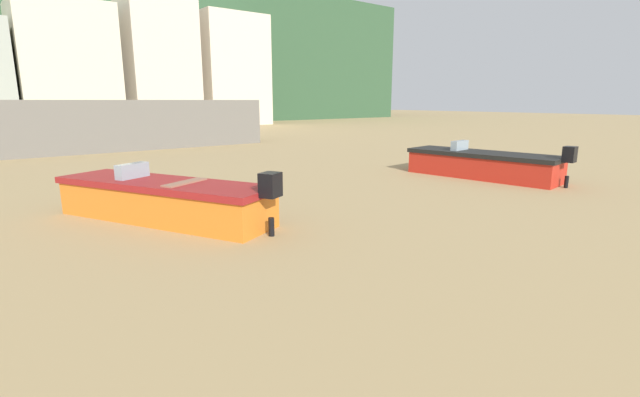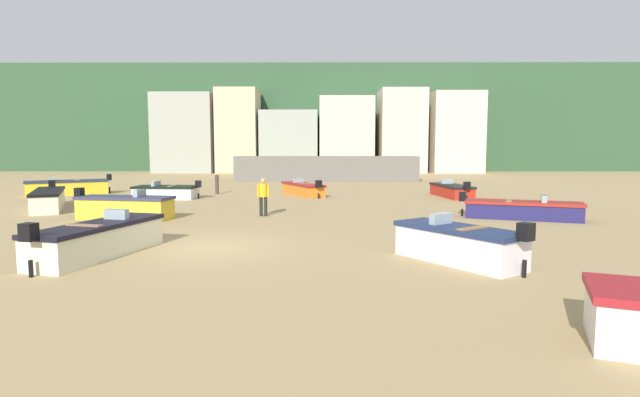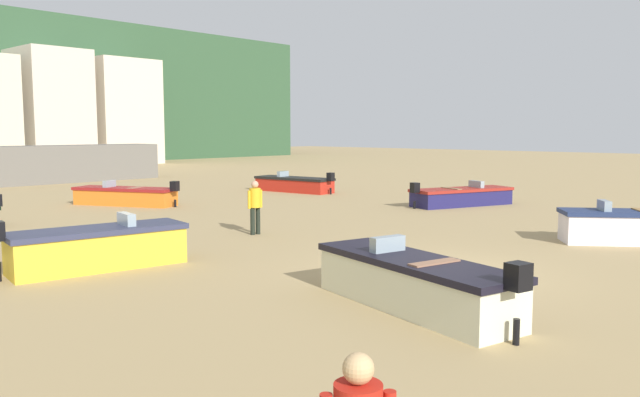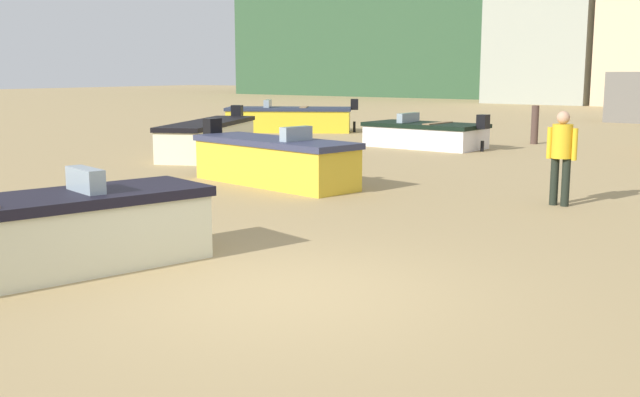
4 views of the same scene
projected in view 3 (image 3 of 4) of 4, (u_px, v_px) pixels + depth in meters
ground_plane at (437, 273)px, 13.83m from camera, size 160.00×160.00×0.00m
harbor_pier at (26, 165)px, 36.52m from camera, size 16.13×2.40×2.22m
townhouse_centre_right at (49, 109)px, 54.58m from camera, size 5.36×6.69×9.98m
townhouse_right at (120, 112)px, 58.93m from camera, size 5.95×5.53×9.64m
boat_white_0 at (626, 226)px, 17.43m from camera, size 2.97×3.47×1.23m
boat_yellow_1 at (98, 247)px, 14.23m from camera, size 4.21×1.91×1.25m
boat_navy_3 at (461, 197)px, 26.21m from camera, size 4.77×2.82×1.05m
boat_orange_4 at (126, 196)px, 26.34m from camera, size 2.96×4.59×1.06m
boat_cream_6 at (414, 283)px, 11.01m from camera, size 2.26×4.57×1.22m
boat_red_8 at (294, 184)px, 32.13m from camera, size 1.79×4.63×1.07m
beach_walker_distant at (255, 203)px, 18.86m from camera, size 0.53×0.36×1.62m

